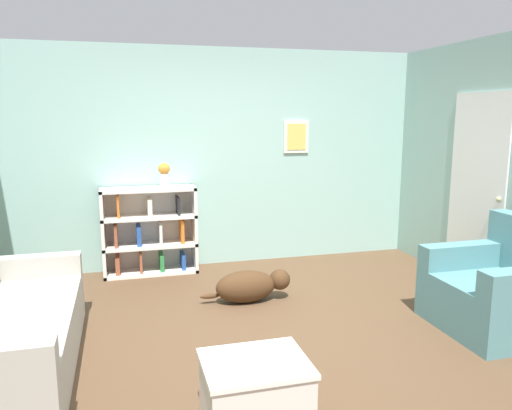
{
  "coord_description": "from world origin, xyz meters",
  "views": [
    {
      "loc": [
        -1.11,
        -3.71,
        1.83
      ],
      "look_at": [
        0.0,
        0.4,
        1.05
      ],
      "focal_mm": 35.0,
      "sensor_mm": 36.0,
      "label": 1
    }
  ],
  "objects": [
    {
      "name": "ground_plane",
      "position": [
        0.0,
        0.0,
        0.0
      ],
      "size": [
        14.0,
        14.0,
        0.0
      ],
      "primitive_type": "plane",
      "color": "brown"
    },
    {
      "name": "dog",
      "position": [
        0.06,
        0.83,
        0.16
      ],
      "size": [
        0.9,
        0.29,
        0.32
      ],
      "color": "#472D19",
      "rests_on": "ground_plane"
    },
    {
      "name": "bookshelf",
      "position": [
        -0.84,
        2.03,
        0.48
      ],
      "size": [
        1.06,
        0.34,
        1.01
      ],
      "color": "silver",
      "rests_on": "ground_plane"
    },
    {
      "name": "recliner_chair",
      "position": [
        1.99,
        -0.33,
        0.34
      ],
      "size": [
        0.92,
        0.97,
        0.94
      ],
      "color": "slate",
      "rests_on": "ground_plane"
    },
    {
      "name": "vase",
      "position": [
        -0.65,
        2.01,
        1.16
      ],
      "size": [
        0.13,
        0.13,
        0.28
      ],
      "color": "silver",
      "rests_on": "bookshelf"
    },
    {
      "name": "coffee_table",
      "position": [
        -0.41,
        -1.11,
        0.22
      ],
      "size": [
        0.62,
        0.5,
        0.41
      ],
      "color": "silver",
      "rests_on": "ground_plane"
    },
    {
      "name": "wall_back",
      "position": [
        0.0,
        2.25,
        1.3
      ],
      "size": [
        5.6,
        0.13,
        2.6
      ],
      "color": "#93BCB2",
      "rests_on": "ground_plane"
    }
  ]
}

